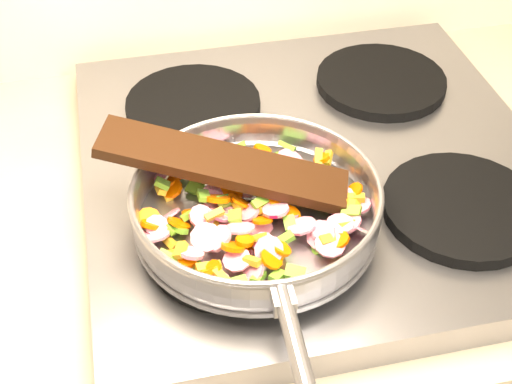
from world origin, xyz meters
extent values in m
cube|color=#939399|center=(-0.70, 1.67, 0.92)|extent=(0.60, 0.60, 0.04)
cylinder|color=black|center=(-0.84, 1.52, 0.95)|extent=(0.19, 0.19, 0.02)
cylinder|color=black|center=(-0.56, 1.52, 0.95)|extent=(0.19, 0.19, 0.02)
cylinder|color=black|center=(-0.84, 1.81, 0.95)|extent=(0.19, 0.19, 0.02)
cylinder|color=black|center=(-0.56, 1.81, 0.95)|extent=(0.19, 0.19, 0.02)
cylinder|color=#9E9EA5|center=(-0.81, 1.55, 0.96)|extent=(0.28, 0.28, 0.01)
torus|color=#9E9EA5|center=(-0.81, 1.55, 0.98)|extent=(0.32, 0.32, 0.05)
torus|color=#9E9EA5|center=(-0.81, 1.55, 1.01)|extent=(0.28, 0.28, 0.01)
cylinder|color=#9E9EA5|center=(-0.82, 1.31, 1.00)|extent=(0.03, 0.19, 0.02)
cube|color=#9E9EA5|center=(-0.81, 1.40, 1.00)|extent=(0.02, 0.03, 0.02)
cylinder|color=#BC1243|center=(-0.81, 1.54, 0.97)|extent=(0.03, 0.04, 0.02)
cube|color=#64A128|center=(-0.89, 1.48, 0.97)|extent=(0.02, 0.01, 0.02)
cube|color=gold|center=(-0.91, 1.60, 0.98)|extent=(0.01, 0.02, 0.01)
cube|color=gold|center=(-0.71, 1.56, 0.98)|extent=(0.02, 0.02, 0.02)
cylinder|color=#BC1243|center=(-0.75, 1.49, 0.98)|extent=(0.04, 0.05, 0.03)
cube|color=#64A128|center=(-0.83, 1.54, 0.98)|extent=(0.02, 0.02, 0.01)
cylinder|color=#BC1243|center=(-0.82, 1.51, 0.96)|extent=(0.04, 0.04, 0.03)
cylinder|color=#BC1243|center=(-0.77, 1.54, 0.97)|extent=(0.03, 0.03, 0.02)
cylinder|color=#BC1243|center=(-0.81, 1.62, 0.97)|extent=(0.05, 0.05, 0.01)
cube|color=#64A128|center=(-0.73, 1.60, 0.97)|extent=(0.02, 0.02, 0.01)
cube|color=gold|center=(-0.90, 1.61, 0.97)|extent=(0.01, 0.02, 0.02)
cylinder|color=#BC1243|center=(-0.71, 1.53, 0.97)|extent=(0.05, 0.05, 0.02)
cylinder|color=#E55400|center=(-0.77, 1.53, 0.97)|extent=(0.03, 0.03, 0.02)
cylinder|color=#BC1243|center=(-0.83, 1.51, 0.98)|extent=(0.04, 0.04, 0.02)
cube|color=gold|center=(-0.80, 1.48, 0.97)|extent=(0.03, 0.02, 0.02)
cylinder|color=#BC1243|center=(-0.70, 1.49, 0.98)|extent=(0.03, 0.03, 0.03)
cylinder|color=#BC1243|center=(-0.76, 1.51, 0.98)|extent=(0.05, 0.05, 0.02)
cylinder|color=#BC1243|center=(-0.77, 1.58, 0.98)|extent=(0.04, 0.04, 0.02)
cylinder|color=#BC1243|center=(-0.90, 1.62, 0.98)|extent=(0.03, 0.04, 0.02)
cube|color=#64A128|center=(-0.85, 1.44, 0.98)|extent=(0.02, 0.02, 0.01)
cube|color=gold|center=(-0.70, 1.52, 0.98)|extent=(0.01, 0.02, 0.02)
cylinder|color=#BC1243|center=(-0.86, 1.51, 0.98)|extent=(0.04, 0.05, 0.03)
cube|color=gold|center=(-0.72, 1.50, 0.98)|extent=(0.02, 0.02, 0.01)
cylinder|color=#BC1243|center=(-0.85, 1.55, 0.98)|extent=(0.04, 0.04, 0.02)
cube|color=gold|center=(-0.80, 1.55, 0.97)|extent=(0.02, 0.03, 0.02)
cube|color=#64A128|center=(-0.83, 1.45, 0.97)|extent=(0.02, 0.02, 0.01)
cube|color=#64A128|center=(-0.80, 1.55, 0.98)|extent=(0.02, 0.02, 0.01)
cube|color=gold|center=(-0.72, 1.61, 0.99)|extent=(0.02, 0.03, 0.01)
cylinder|color=#E55400|center=(-0.78, 1.64, 0.98)|extent=(0.03, 0.03, 0.02)
cube|color=#64A128|center=(-0.86, 1.61, 0.97)|extent=(0.02, 0.02, 0.01)
cylinder|color=#BC1243|center=(-0.81, 1.53, 0.96)|extent=(0.03, 0.04, 0.02)
cube|color=#64A128|center=(-0.77, 1.52, 0.97)|extent=(0.01, 0.02, 0.02)
cube|color=#64A128|center=(-0.72, 1.55, 0.97)|extent=(0.02, 0.02, 0.01)
cylinder|color=#E55400|center=(-0.76, 1.62, 0.98)|extent=(0.03, 0.03, 0.02)
cube|color=gold|center=(-0.86, 1.45, 0.98)|extent=(0.02, 0.03, 0.01)
cylinder|color=#BC1243|center=(-0.83, 1.49, 0.96)|extent=(0.03, 0.02, 0.02)
cylinder|color=#E55400|center=(-0.80, 1.53, 0.98)|extent=(0.03, 0.03, 0.02)
cylinder|color=#E55400|center=(-0.83, 1.57, 0.97)|extent=(0.03, 0.03, 0.02)
cylinder|color=#BC1243|center=(-0.75, 1.62, 0.98)|extent=(0.05, 0.04, 0.02)
cylinder|color=#BC1243|center=(-0.92, 1.53, 0.97)|extent=(0.05, 0.04, 0.02)
cylinder|color=#E55400|center=(-0.77, 1.60, 0.97)|extent=(0.03, 0.03, 0.02)
cube|color=#64A128|center=(-0.87, 1.60, 0.97)|extent=(0.03, 0.03, 0.01)
cube|color=gold|center=(-0.71, 1.53, 0.97)|extent=(0.02, 0.01, 0.01)
cylinder|color=#E55400|center=(-0.93, 1.56, 0.98)|extent=(0.04, 0.04, 0.01)
cylinder|color=#E55400|center=(-0.87, 1.46, 0.98)|extent=(0.04, 0.03, 0.03)
cylinder|color=#E55400|center=(-0.78, 1.57, 0.98)|extent=(0.04, 0.04, 0.02)
cube|color=gold|center=(-0.69, 1.53, 0.98)|extent=(0.01, 0.02, 0.02)
cube|color=#64A128|center=(-0.80, 1.57, 0.98)|extent=(0.02, 0.02, 0.01)
cube|color=#64A128|center=(-0.84, 1.63, 0.99)|extent=(0.02, 0.02, 0.02)
cylinder|color=#E55400|center=(-0.83, 1.65, 0.97)|extent=(0.03, 0.03, 0.02)
cube|color=gold|center=(-0.72, 1.61, 0.97)|extent=(0.02, 0.02, 0.02)
cube|color=#64A128|center=(-0.71, 1.51, 0.98)|extent=(0.03, 0.02, 0.01)
cylinder|color=#E55400|center=(-0.84, 1.49, 0.98)|extent=(0.04, 0.03, 0.02)
cylinder|color=#E55400|center=(-0.89, 1.54, 0.97)|extent=(0.03, 0.03, 0.02)
cube|color=#64A128|center=(-0.75, 1.65, 0.97)|extent=(0.02, 0.01, 0.01)
cube|color=#64A128|center=(-0.79, 1.44, 0.98)|extent=(0.02, 0.02, 0.01)
cylinder|color=#E55400|center=(-0.74, 1.49, 0.98)|extent=(0.03, 0.03, 0.02)
cylinder|color=#E55400|center=(-0.86, 1.44, 0.97)|extent=(0.02, 0.02, 0.01)
cube|color=gold|center=(-0.80, 1.54, 0.97)|extent=(0.02, 0.02, 0.02)
cylinder|color=#E55400|center=(-0.73, 1.48, 0.98)|extent=(0.03, 0.03, 0.02)
cube|color=#64A128|center=(-0.90, 1.60, 0.99)|extent=(0.02, 0.02, 0.02)
cube|color=#64A128|center=(-0.86, 1.65, 0.98)|extent=(0.02, 0.02, 0.02)
cube|color=#64A128|center=(-0.74, 1.65, 0.98)|extent=(0.03, 0.02, 0.02)
cylinder|color=#E55400|center=(-0.79, 1.47, 0.98)|extent=(0.02, 0.02, 0.01)
cylinder|color=#BC1243|center=(-0.78, 1.57, 0.98)|extent=(0.03, 0.04, 0.03)
cylinder|color=#E55400|center=(-0.80, 1.64, 0.97)|extent=(0.03, 0.03, 0.02)
cylinder|color=#BC1243|center=(-0.87, 1.54, 0.98)|extent=(0.04, 0.03, 0.02)
cube|color=#64A128|center=(-0.78, 1.58, 0.97)|extent=(0.02, 0.02, 0.01)
cylinder|color=#BC1243|center=(-0.69, 1.53, 0.97)|extent=(0.03, 0.03, 0.02)
cylinder|color=#BC1243|center=(-0.89, 1.49, 0.98)|extent=(0.03, 0.03, 0.02)
cube|color=#64A128|center=(-0.83, 1.66, 0.98)|extent=(0.02, 0.02, 0.02)
cylinder|color=#BC1243|center=(-0.87, 1.44, 0.98)|extent=(0.03, 0.03, 0.02)
cube|color=#64A128|center=(-0.90, 1.54, 0.97)|extent=(0.02, 0.02, 0.02)
cube|color=gold|center=(-0.75, 1.57, 0.98)|extent=(0.02, 0.02, 0.01)
cylinder|color=#E55400|center=(-0.90, 1.62, 0.97)|extent=(0.04, 0.04, 0.02)
cylinder|color=#E55400|center=(-0.79, 1.61, 0.97)|extent=(0.03, 0.03, 0.02)
cylinder|color=#BC1243|center=(-0.71, 1.54, 0.98)|extent=(0.04, 0.04, 0.01)
cube|color=#64A128|center=(-0.81, 1.45, 0.97)|extent=(0.02, 0.02, 0.01)
cylinder|color=#E55400|center=(-0.89, 1.61, 0.97)|extent=(0.03, 0.04, 0.02)
cube|color=#64A128|center=(-0.79, 1.44, 0.97)|extent=(0.02, 0.02, 0.01)
cylinder|color=#E55400|center=(-0.88, 1.57, 0.96)|extent=(0.03, 0.03, 0.01)
cylinder|color=#E55400|center=(-0.79, 1.64, 0.97)|extent=(0.03, 0.03, 0.00)
cube|color=gold|center=(-0.87, 1.47, 0.98)|extent=(0.03, 0.01, 0.01)
cube|color=#64A128|center=(-0.88, 1.56, 0.97)|extent=(0.02, 0.02, 0.01)
cube|color=gold|center=(-0.91, 1.52, 0.97)|extent=(0.02, 0.02, 0.01)
cylinder|color=#E55400|center=(-0.69, 1.55, 0.98)|extent=(0.03, 0.03, 0.02)
cylinder|color=#E55400|center=(-0.83, 1.49, 0.99)|extent=(0.03, 0.03, 0.01)
cylinder|color=#BC1243|center=(-0.74, 1.47, 0.98)|extent=(0.05, 0.05, 0.01)
cylinder|color=#BC1243|center=(-0.79, 1.53, 0.98)|extent=(0.04, 0.04, 0.01)
cube|color=gold|center=(-0.86, 1.54, 0.98)|extent=(0.02, 0.02, 0.01)
cube|color=#64A128|center=(-0.78, 1.49, 0.98)|extent=(0.02, 0.01, 0.01)
cube|color=#64A128|center=(-0.90, 1.49, 0.98)|extent=(0.02, 0.02, 0.01)
cylinder|color=#BC1243|center=(-0.79, 1.43, 0.96)|extent=(0.03, 0.04, 0.02)
cylinder|color=#BC1243|center=(-0.83, 1.46, 0.97)|extent=(0.03, 0.04, 0.03)
cube|color=gold|center=(-0.83, 1.60, 0.98)|extent=(0.01, 0.02, 0.01)
cylinder|color=#E55400|center=(-0.87, 1.46, 0.98)|extent=(0.02, 0.03, 0.02)
cylinder|color=#E55400|center=(-0.82, 1.56, 0.98)|extent=(0.02, 0.03, 0.02)
cylinder|color=#E55400|center=(-0.82, 1.50, 0.96)|extent=(0.02, 0.03, 0.02)
cube|color=gold|center=(-0.83, 1.56, 0.97)|extent=(0.02, 0.02, 0.01)
cylinder|color=#BC1243|center=(-0.81, 1.59, 0.98)|extent=(0.05, 0.04, 0.04)
cube|color=gold|center=(-0.69, 1.54, 0.98)|extent=(0.02, 0.02, 0.01)
cylinder|color=#E55400|center=(-0.78, 1.55, 0.98)|extent=(0.04, 0.03, 0.02)
cylinder|color=#BC1243|center=(-0.77, 1.60, 0.98)|extent=(0.05, 0.04, 0.03)
cylinder|color=#BC1243|center=(-0.74, 1.49, 0.97)|extent=(0.04, 0.04, 0.02)
cube|color=#64A128|center=(-0.84, 1.57, 0.98)|extent=(0.02, 0.02, 0.02)
cylinder|color=#E55400|center=(-0.85, 1.56, 0.98)|extent=(0.04, 0.03, 0.02)
cylinder|color=#BC1243|center=(-0.80, 1.64, 0.98)|extent=(0.02, 0.03, 0.03)
cube|color=#64A128|center=(-0.81, 1.47, 0.98)|extent=(0.02, 0.02, 0.02)
cylinder|color=#E55400|center=(-0.83, 1.60, 0.97)|extent=(0.03, 0.03, 0.02)
cube|color=#64A128|center=(-0.71, 1.59, 0.97)|extent=(0.02, 0.02, 0.01)
cylinder|color=#BC1243|center=(-0.81, 1.47, 0.99)|extent=(0.05, 0.03, 0.04)
cube|color=gold|center=(-0.86, 1.55, 0.97)|extent=(0.01, 0.03, 0.01)
cube|color=gold|center=(-0.70, 1.61, 0.98)|extent=(0.02, 0.02, 0.01)
cube|color=#64A128|center=(-0.70, 1.53, 0.97)|extent=(0.02, 0.02, 0.02)
cube|color=#64A128|center=(-0.90, 1.54, 0.97)|extent=(0.02, 0.02, 0.02)
cylinder|color=#BC1243|center=(-0.82, 1.66, 0.98)|extent=(0.04, 0.04, 0.01)
cube|color=gold|center=(-0.80, 1.49, 0.98)|extent=(0.02, 0.02, 0.02)
cylinder|color=#BC1243|center=(-0.87, 1.51, 0.98)|extent=(0.04, 0.04, 0.02)
cylinder|color=#E55400|center=(-0.93, 1.54, 0.98)|extent=(0.02, 0.03, 0.02)
cube|color=gold|center=(-0.85, 1.55, 0.97)|extent=(0.02, 0.02, 0.01)
cube|color=gold|center=(-0.90, 1.49, 0.99)|extent=(0.02, 0.02, 0.01)
cube|color=#64A128|center=(-0.87, 1.63, 0.98)|extent=(0.02, 0.03, 0.01)
cylinder|color=#BC1243|center=(-0.71, 1.56, 0.96)|extent=(0.03, 0.03, 0.02)
cylinder|color=#E55400|center=(-0.70, 1.59, 0.97)|extent=(0.04, 0.03, 0.02)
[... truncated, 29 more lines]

